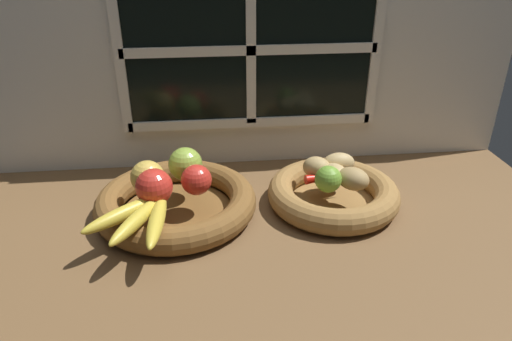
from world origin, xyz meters
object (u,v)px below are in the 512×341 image
at_px(potato_small, 353,178).
at_px(potato_oblong, 317,168).
at_px(apple_golden_left, 148,177).
at_px(apple_green_back, 185,164).
at_px(fruit_bowl_right, 333,194).
at_px(potato_back, 338,163).
at_px(potato_large, 335,174).
at_px(apple_red_front, 154,187).
at_px(banana_bunch_front, 141,216).
at_px(lime_near, 328,179).
at_px(chili_pepper, 329,176).
at_px(fruit_bowl_left, 176,203).
at_px(apple_red_right, 196,180).

xyz_separation_m(potato_small, potato_oblong, (-0.07, 0.06, 0.00)).
bearing_deg(apple_golden_left, apple_green_back, 32.32).
distance_m(fruit_bowl_right, potato_back, 0.07).
distance_m(potato_large, potato_back, 0.05).
bearing_deg(fruit_bowl_right, potato_oblong, 142.13).
bearing_deg(potato_oblong, potato_large, -37.87).
xyz_separation_m(apple_red_front, banana_bunch_front, (-0.02, -0.07, -0.02)).
relative_size(apple_red_front, potato_small, 1.05).
distance_m(banana_bunch_front, lime_near, 0.40).
bearing_deg(potato_small, lime_near, -173.33).
distance_m(apple_green_back, banana_bunch_front, 0.19).
xyz_separation_m(apple_red_front, chili_pepper, (0.39, 0.06, -0.03)).
bearing_deg(potato_oblong, fruit_bowl_left, -175.09).
bearing_deg(banana_bunch_front, apple_red_right, 43.94).
bearing_deg(apple_red_front, apple_green_back, 58.46).
xyz_separation_m(apple_golden_left, lime_near, (0.39, -0.04, -0.01)).
bearing_deg(banana_bunch_front, fruit_bowl_right, 16.24).
xyz_separation_m(potato_back, lime_near, (-0.05, -0.08, 0.00)).
relative_size(fruit_bowl_right, banana_bunch_front, 1.50).
bearing_deg(potato_small, banana_bunch_front, -168.66).
distance_m(apple_red_front, potato_small, 0.43).
relative_size(fruit_bowl_left, lime_near, 6.04).
bearing_deg(potato_back, lime_near, -118.98).
xyz_separation_m(apple_green_back, potato_small, (0.37, -0.08, -0.01)).
xyz_separation_m(banana_bunch_front, potato_small, (0.45, 0.09, 0.01)).
relative_size(fruit_bowl_left, apple_red_right, 5.36).
distance_m(apple_red_right, potato_small, 0.34).
bearing_deg(apple_golden_left, chili_pepper, 1.26).
xyz_separation_m(potato_small, potato_back, (-0.01, 0.08, 0.00)).
bearing_deg(potato_small, apple_green_back, 167.28).
bearing_deg(chili_pepper, potato_small, -56.30).
bearing_deg(apple_golden_left, fruit_bowl_left, -0.44).
bearing_deg(apple_green_back, potato_large, -8.67).
distance_m(banana_bunch_front, chili_pepper, 0.43).
xyz_separation_m(apple_green_back, potato_large, (0.34, -0.05, -0.02)).
xyz_separation_m(potato_oblong, potato_back, (0.06, 0.02, 0.00)).
height_order(fruit_bowl_left, apple_red_front, apple_red_front).
bearing_deg(apple_golden_left, potato_small, -4.11).
distance_m(fruit_bowl_right, apple_red_right, 0.32).
relative_size(apple_golden_left, potato_large, 1.02).
relative_size(apple_golden_left, potato_oblong, 1.12).
bearing_deg(apple_green_back, apple_golden_left, -147.68).
height_order(apple_golden_left, potato_large, apple_golden_left).
bearing_deg(banana_bunch_front, apple_golden_left, 88.26).
bearing_deg(fruit_bowl_right, fruit_bowl_left, -180.00).
xyz_separation_m(apple_golden_left, potato_large, (0.42, -0.00, -0.02)).
xyz_separation_m(apple_green_back, potato_oblong, (0.30, -0.02, -0.01)).
height_order(fruit_bowl_right, chili_pepper, chili_pepper).
bearing_deg(potato_small, potato_large, 135.00).
xyz_separation_m(potato_small, potato_large, (-0.03, 0.03, -0.00)).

